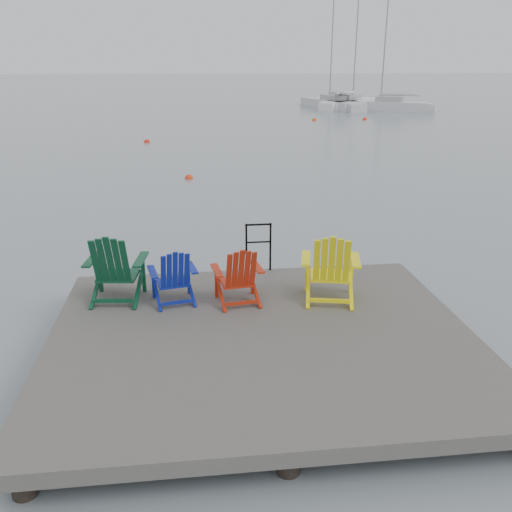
{
  "coord_description": "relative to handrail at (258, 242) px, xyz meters",
  "views": [
    {
      "loc": [
        -0.89,
        -6.79,
        4.13
      ],
      "look_at": [
        0.18,
        2.27,
        0.85
      ],
      "focal_mm": 38.0,
      "sensor_mm": 36.0,
      "label": 1
    }
  ],
  "objects": [
    {
      "name": "sailboat_mid",
      "position": [
        13.79,
        41.73,
        -0.69
      ],
      "size": [
        7.03,
        6.96,
        10.91
      ],
      "rotation": [
        0.0,
        0.0,
        -0.79
      ],
      "color": "white",
      "rests_on": "ground"
    },
    {
      "name": "buoy_b",
      "position": [
        -3.52,
        20.97,
        -1.04
      ],
      "size": [
        0.34,
        0.34,
        0.34
      ],
      "primitive_type": "sphere",
      "color": "red",
      "rests_on": "ground"
    },
    {
      "name": "chair_yellow",
      "position": [
        0.97,
        -1.47,
        0.04
      ],
      "size": [
        1.05,
        0.99,
        1.16
      ],
      "rotation": [
        0.0,
        0.0,
        -0.22
      ],
      "color": "#FFEE0E",
      "rests_on": "dock"
    },
    {
      "name": "chair_green",
      "position": [
        -2.42,
        -1.07,
        0.04
      ],
      "size": [
        0.99,
        0.93,
        1.15
      ],
      "rotation": [
        0.0,
        0.0,
        -0.12
      ],
      "color": "#0B3F25",
      "rests_on": "dock"
    },
    {
      "name": "buoy_a",
      "position": [
        -1.27,
        10.97,
        -1.04
      ],
      "size": [
        0.32,
        0.32,
        0.32
      ],
      "primitive_type": "sphere",
      "color": "red",
      "rests_on": "ground"
    },
    {
      "name": "chair_blue",
      "position": [
        -1.5,
        -1.25,
        -0.08
      ],
      "size": [
        0.83,
        0.78,
        0.92
      ],
      "rotation": [
        0.0,
        0.0,
        0.19
      ],
      "color": "navy",
      "rests_on": "dock"
    },
    {
      "name": "chair_red",
      "position": [
        -0.48,
        -1.39,
        -0.06
      ],
      "size": [
        0.83,
        0.78,
        0.96
      ],
      "rotation": [
        0.0,
        0.0,
        0.13
      ],
      "color": "#AC210C",
      "rests_on": "dock"
    },
    {
      "name": "dock",
      "position": [
        -0.25,
        -2.45,
        -0.69
      ],
      "size": [
        6.0,
        5.0,
        1.4
      ],
      "color": "#302E2B",
      "rests_on": "ground"
    },
    {
      "name": "sailboat_near",
      "position": [
        12.02,
        41.78,
        -0.69
      ],
      "size": [
        4.35,
        8.88,
        11.84
      ],
      "rotation": [
        0.0,
        0.0,
        0.26
      ],
      "color": "silver",
      "rests_on": "ground"
    },
    {
      "name": "buoy_c",
      "position": [
        8.06,
        31.34,
        -1.04
      ],
      "size": [
        0.36,
        0.36,
        0.36
      ],
      "primitive_type": "sphere",
      "color": "#F8450E",
      "rests_on": "ground"
    },
    {
      "name": "handrail",
      "position": [
        0.0,
        0.0,
        0.0
      ],
      "size": [
        0.48,
        0.04,
        0.9
      ],
      "color": "black",
      "rests_on": "dock"
    },
    {
      "name": "ground",
      "position": [
        -0.25,
        -2.45,
        -1.04
      ],
      "size": [
        400.0,
        400.0,
        0.0
      ],
      "primitive_type": "plane",
      "color": "slate",
      "rests_on": "ground"
    },
    {
      "name": "sailboat_far",
      "position": [
        16.09,
        38.73,
        -0.69
      ],
      "size": [
        7.62,
        5.5,
        10.64
      ],
      "rotation": [
        0.0,
        0.0,
        1.05
      ],
      "color": "silver",
      "rests_on": "ground"
    },
    {
      "name": "buoy_d",
      "position": [
        11.97,
        31.44,
        -1.04
      ],
      "size": [
        0.35,
        0.35,
        0.35
      ],
      "primitive_type": "sphere",
      "color": "red",
      "rests_on": "ground"
    }
  ]
}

